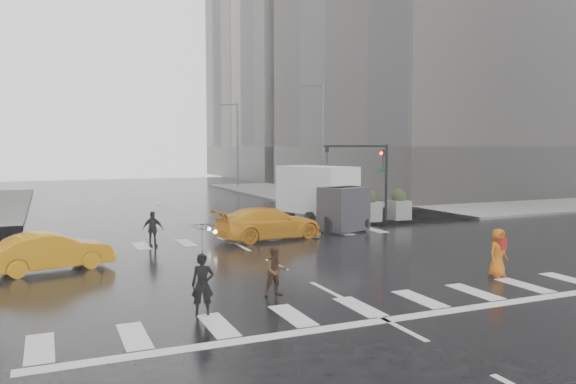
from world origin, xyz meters
name	(u,v)px	position (x,y,z in m)	size (l,w,h in m)	color
ground	(277,265)	(0.00, 0.00, 0.00)	(120.00, 120.00, 0.00)	black
sidewalk_ne	(421,201)	(19.50, 17.50, 0.07)	(35.00, 35.00, 0.15)	slate
building_ne_far	(316,65)	(29.00, 56.00, 16.27)	(26.05, 26.05, 36.00)	#A69C91
road_markings	(277,264)	(0.00, 0.00, 0.01)	(18.00, 48.00, 0.01)	silver
traffic_signal_pole	(371,167)	(9.01, 8.01, 3.22)	(4.45, 0.42, 4.50)	black
street_lamp_near	(321,139)	(10.87, 18.00, 4.95)	(2.15, 0.22, 9.00)	#59595B
street_lamp_far	(236,141)	(10.87, 38.00, 4.95)	(2.15, 0.22, 9.00)	#59595B
planter_west	(338,208)	(7.00, 8.20, 0.98)	(1.10, 1.10, 1.80)	slate
planter_mid	(369,207)	(9.00, 8.20, 0.98)	(1.10, 1.10, 1.80)	slate
planter_east	(399,205)	(11.00, 8.20, 0.98)	(1.10, 1.10, 1.80)	slate
pedestrian_black	(202,253)	(-4.12, -5.03, 1.63)	(1.21, 1.23, 2.43)	black
pedestrian_brown	(276,271)	(-1.65, -4.00, 0.72)	(0.70, 0.55, 1.45)	#402716
pedestrian_orange	(498,252)	(6.11, -4.74, 0.82)	(0.88, 0.65, 1.63)	#C15D0D
pedestrian_far_a	(153,229)	(-3.55, 5.56, 0.78)	(0.92, 0.56, 1.56)	black
pedestrian_far_b	(268,217)	(2.63, 7.67, 0.76)	(0.98, 0.54, 1.51)	black
taxi_mid	(51,252)	(-7.68, 2.23, 0.68)	(1.44, 4.13, 1.36)	orange
taxi_rear	(269,223)	(1.85, 5.49, 0.76)	(2.13, 4.63, 1.52)	orange
box_truck	(324,195)	(6.22, 8.38, 1.75)	(2.31, 6.16, 3.27)	white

